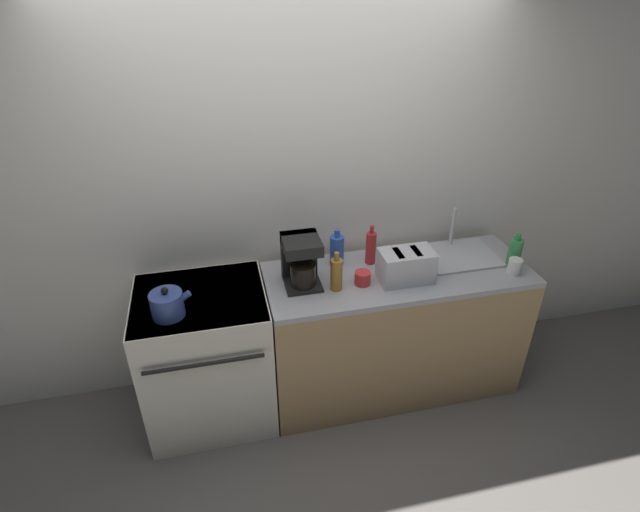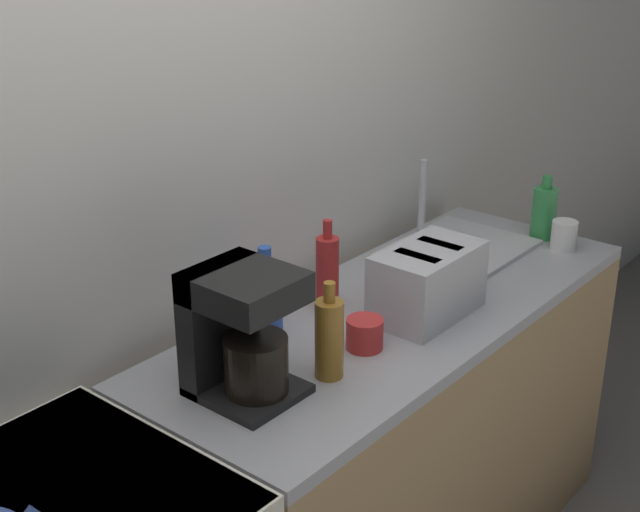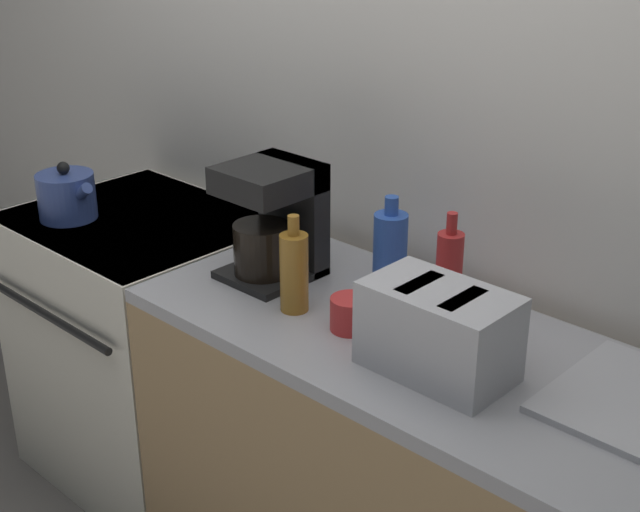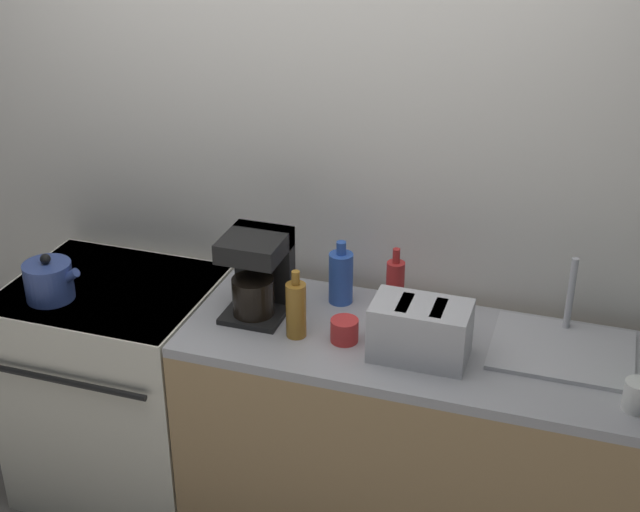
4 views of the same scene
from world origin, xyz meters
name	(u,v)px [view 4 (image 4 of 4)]	position (x,y,z in m)	size (l,w,h in m)	color
wall_back	(297,177)	(0.00, 0.70, 1.30)	(8.00, 0.05, 2.60)	silver
stove	(121,385)	(-0.63, 0.32, 0.47)	(0.76, 0.68, 0.92)	silver
counter_block	(417,451)	(0.59, 0.31, 0.46)	(1.65, 0.62, 0.92)	tan
kettle	(49,281)	(-0.78, 0.18, 0.99)	(0.22, 0.18, 0.18)	#33478C
toaster	(420,331)	(0.59, 0.22, 1.01)	(0.32, 0.19, 0.19)	#BCBCC1
coffee_maker	(258,271)	(-0.02, 0.34, 1.08)	(0.21, 0.24, 0.31)	black
sink_tray	(563,347)	(1.04, 0.40, 0.93)	(0.46, 0.37, 0.28)	#B7B7BC
bottle_blue	(341,277)	(0.24, 0.49, 1.02)	(0.09, 0.09, 0.24)	#2D56B7
bottle_amber	(296,309)	(0.16, 0.22, 1.02)	(0.07, 0.07, 0.25)	#9E6B23
bottle_red	(395,288)	(0.45, 0.46, 1.03)	(0.06, 0.06, 0.26)	#B72828
cup_white	(637,396)	(1.27, 0.14, 0.97)	(0.08, 0.08, 0.10)	white
cup_red	(344,330)	(0.33, 0.24, 0.96)	(0.10, 0.10, 0.08)	red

